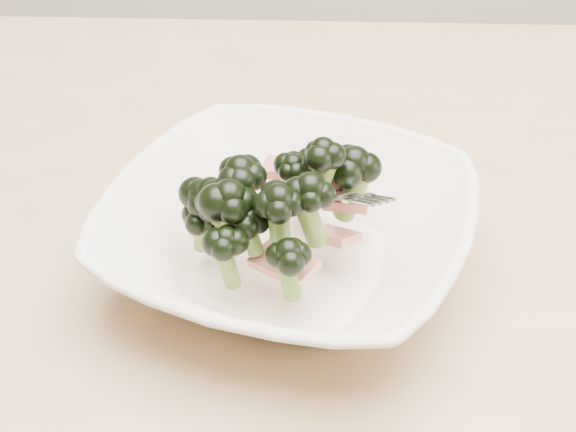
# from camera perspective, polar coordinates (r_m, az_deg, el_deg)

# --- Properties ---
(dining_table) EXTENTS (1.20, 0.80, 0.75)m
(dining_table) POSITION_cam_1_polar(r_m,az_deg,el_deg) (0.75, 9.11, -6.06)
(dining_table) COLOR tan
(dining_table) RESTS_ON ground
(broccoli_dish) EXTENTS (0.34, 0.34, 0.11)m
(broccoli_dish) POSITION_cam_1_polar(r_m,az_deg,el_deg) (0.59, -0.16, -0.95)
(broccoli_dish) COLOR silver
(broccoli_dish) RESTS_ON dining_table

